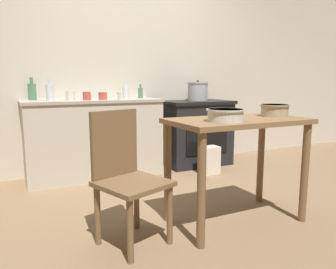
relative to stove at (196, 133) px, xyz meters
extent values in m
plane|color=#896B4C|center=(-0.80, -1.29, -0.41)|extent=(14.00, 14.00, 0.00)
cube|color=beige|center=(-0.80, 0.30, 0.86)|extent=(8.00, 0.07, 2.55)
cube|color=beige|center=(-1.30, 0.01, 0.01)|extent=(1.45, 0.51, 0.83)
cube|color=#A9A08F|center=(-1.30, 0.01, 0.44)|extent=(1.48, 0.54, 0.03)
cube|color=black|center=(0.00, 0.00, -0.02)|extent=(0.83, 0.52, 0.78)
cube|color=black|center=(0.00, 0.00, 0.39)|extent=(0.87, 0.56, 0.04)
cube|color=black|center=(0.00, -0.27, -0.07)|extent=(0.58, 0.01, 0.33)
cube|color=olive|center=(-0.65, -1.65, 0.36)|extent=(1.00, 0.57, 0.03)
cylinder|color=brown|center=(-1.10, -1.89, -0.04)|extent=(0.06, 0.06, 0.75)
cylinder|color=brown|center=(-0.20, -1.89, -0.04)|extent=(0.06, 0.06, 0.75)
cylinder|color=brown|center=(-1.10, -1.41, -0.04)|extent=(0.06, 0.06, 0.75)
cylinder|color=brown|center=(-0.20, -1.41, -0.04)|extent=(0.06, 0.06, 0.75)
cube|color=brown|center=(-1.47, -1.65, 0.00)|extent=(0.51, 0.51, 0.03)
cube|color=brown|center=(-1.53, -1.47, 0.23)|extent=(0.35, 0.15, 0.44)
cylinder|color=brown|center=(-1.57, -1.86, -0.21)|extent=(0.04, 0.04, 0.39)
cylinder|color=brown|center=(-1.26, -1.75, -0.21)|extent=(0.04, 0.04, 0.39)
cylinder|color=brown|center=(-1.68, -1.55, -0.21)|extent=(0.04, 0.04, 0.39)
cylinder|color=brown|center=(-1.37, -1.44, -0.21)|extent=(0.04, 0.04, 0.39)
cube|color=beige|center=(-0.10, -0.46, -0.25)|extent=(0.22, 0.15, 0.32)
cylinder|color=#A8A8AD|center=(0.04, 0.02, 0.51)|extent=(0.25, 0.25, 0.21)
cylinder|color=#A8A8AD|center=(0.04, 0.02, 0.63)|extent=(0.26, 0.26, 0.02)
sphere|color=black|center=(0.04, 0.02, 0.65)|extent=(0.02, 0.02, 0.02)
cylinder|color=silver|center=(-0.83, -1.75, 0.42)|extent=(0.24, 0.24, 0.08)
cylinder|color=beige|center=(-0.83, -1.75, 0.45)|extent=(0.26, 0.26, 0.01)
cylinder|color=tan|center=(-0.29, -1.64, 0.42)|extent=(0.20, 0.20, 0.09)
cylinder|color=tan|center=(-0.29, -1.64, 0.46)|extent=(0.22, 0.22, 0.01)
cylinder|color=silver|center=(-0.88, 0.13, 0.51)|extent=(0.08, 0.08, 0.13)
cylinder|color=silver|center=(-0.88, 0.13, 0.60)|extent=(0.03, 0.03, 0.05)
cylinder|color=silver|center=(-1.73, 0.11, 0.53)|extent=(0.08, 0.08, 0.16)
cylinder|color=silver|center=(-1.73, 0.11, 0.64)|extent=(0.03, 0.03, 0.06)
cylinder|color=#517F5B|center=(-1.90, 0.19, 0.54)|extent=(0.08, 0.08, 0.17)
cylinder|color=#517F5B|center=(-1.90, 0.19, 0.65)|extent=(0.03, 0.03, 0.07)
cylinder|color=#517F5B|center=(-0.72, 0.07, 0.51)|extent=(0.06, 0.06, 0.12)
cylinder|color=#517F5B|center=(-0.72, 0.07, 0.59)|extent=(0.02, 0.02, 0.05)
cylinder|color=#B74C42|center=(-1.39, -0.09, 0.49)|extent=(0.08, 0.08, 0.09)
cylinder|color=#B74C42|center=(-1.22, -0.07, 0.49)|extent=(0.09, 0.09, 0.08)
cylinder|color=silver|center=(-1.05, -0.17, 0.49)|extent=(0.08, 0.08, 0.08)
cylinder|color=silver|center=(-1.55, -0.05, 0.50)|extent=(0.09, 0.09, 0.10)
camera|label=1|loc=(-2.17, -3.54, 0.64)|focal=35.00mm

